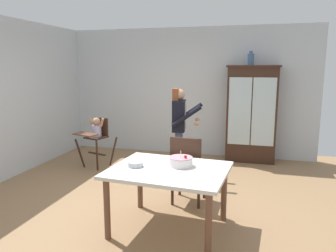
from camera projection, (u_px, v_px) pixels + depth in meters
The scene contains 10 objects.
ground_plane at pixel (151, 199), 4.66m from camera, with size 6.24×6.24×0.00m, color #93704C.
wall_back at pixel (188, 92), 6.92m from camera, with size 5.32×0.06×2.70m, color silver.
china_cabinet at pixel (251, 114), 6.40m from camera, with size 1.01×0.48×1.91m.
ceramic_vase at pixel (251, 59), 6.22m from camera, with size 0.13×0.13×0.27m.
high_chair_with_toddler at pixel (96, 133), 6.07m from camera, with size 0.72×0.80×0.95m.
adult_person at pixel (180, 122), 5.39m from camera, with size 0.54×0.53×1.53m.
dining_table at pixel (169, 176), 3.67m from camera, with size 1.39×1.15×0.74m.
birthday_cake at pixel (181, 161), 3.74m from camera, with size 0.28×0.28×0.19m.
serving_bowl at pixel (135, 164), 3.73m from camera, with size 0.18×0.18×0.06m, color #B2BCC6.
dining_chair_far_side at pixel (187, 166), 4.38m from camera, with size 0.46×0.46×0.96m.
Camera 1 is at (1.38, -4.18, 1.87)m, focal length 34.41 mm.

